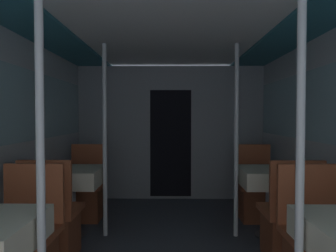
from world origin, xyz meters
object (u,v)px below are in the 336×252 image
(support_pole_left_0, at_px, (41,164))
(dining_table_left_1, at_px, (72,178))
(support_pole_right_1, at_px, (236,140))
(support_pole_left_1, at_px, (105,140))
(chair_right_near_1, at_px, (289,228))
(chair_left_far_1, at_px, (86,196))
(chair_right_far_1, at_px, (256,197))
(dining_table_right_1, at_px, (270,179))
(chair_left_near_1, at_px, (53,228))
(support_pole_right_0, at_px, (300,165))

(support_pole_left_0, bearing_deg, dining_table_left_1, 101.77)
(support_pole_right_1, bearing_deg, support_pole_left_1, 180.00)
(dining_table_left_1, distance_m, chair_right_near_1, 2.25)
(chair_left_far_1, bearing_deg, chair_right_far_1, -180.00)
(support_pole_left_0, relative_size, support_pole_left_1, 1.00)
(support_pole_left_0, xyz_separation_m, dining_table_right_1, (1.78, 1.74, -0.42))
(chair_left_near_1, relative_size, support_pole_right_1, 0.45)
(chair_left_near_1, distance_m, dining_table_right_1, 2.25)
(dining_table_right_1, relative_size, support_pole_right_1, 0.35)
(support_pole_right_0, bearing_deg, dining_table_left_1, 135.72)
(chair_left_near_1, bearing_deg, support_pole_left_0, -72.64)
(chair_right_far_1, bearing_deg, dining_table_right_1, 90.00)
(support_pole_left_0, height_order, support_pole_left_1, same)
(chair_left_far_1, distance_m, chair_right_far_1, 2.15)
(chair_left_near_1, bearing_deg, support_pole_left_1, 57.97)
(support_pole_left_0, distance_m, chair_right_far_1, 3.02)
(dining_table_left_1, height_order, chair_left_near_1, chair_left_near_1)
(dining_table_left_1, relative_size, chair_right_near_1, 0.79)
(dining_table_left_1, distance_m, support_pole_left_1, 0.55)
(dining_table_right_1, bearing_deg, chair_right_far_1, 90.00)
(support_pole_right_0, height_order, support_pole_right_1, same)
(support_pole_left_1, xyz_separation_m, chair_right_near_1, (1.78, -0.58, -0.75))
(support_pole_left_0, height_order, chair_right_far_1, support_pole_left_0)
(chair_left_far_1, height_order, support_pole_right_1, support_pole_right_1)
(support_pole_left_0, bearing_deg, support_pole_right_1, 50.75)
(dining_table_left_1, height_order, support_pole_right_1, support_pole_right_1)
(chair_right_near_1, distance_m, chair_right_far_1, 1.16)
(support_pole_left_0, distance_m, support_pole_right_0, 1.42)
(chair_left_far_1, bearing_deg, support_pole_right_0, 127.56)
(dining_table_left_1, distance_m, support_pole_right_0, 2.52)
(support_pole_right_0, distance_m, support_pole_right_1, 1.74)
(support_pole_right_0, xyz_separation_m, dining_table_right_1, (0.36, 1.74, -0.42))
(support_pole_right_0, relative_size, chair_right_far_1, 2.24)
(support_pole_left_1, bearing_deg, support_pole_right_1, 0.00)
(dining_table_left_1, height_order, support_pole_left_1, support_pole_left_1)
(chair_left_near_1, height_order, support_pole_right_1, support_pole_right_1)
(support_pole_right_0, bearing_deg, chair_left_far_1, 127.56)
(chair_right_near_1, relative_size, chair_right_far_1, 1.00)
(dining_table_left_1, xyz_separation_m, dining_table_right_1, (2.15, 0.00, 0.00))
(chair_left_far_1, relative_size, chair_right_far_1, 1.00)
(dining_table_right_1, bearing_deg, support_pole_left_1, -180.00)
(dining_table_left_1, relative_size, support_pole_right_1, 0.35)
(dining_table_right_1, relative_size, chair_right_near_1, 0.79)
(dining_table_left_1, bearing_deg, support_pole_right_0, -44.28)
(support_pole_left_0, relative_size, support_pole_right_0, 1.00)
(dining_table_right_1, xyz_separation_m, support_pole_right_1, (-0.36, -0.00, 0.42))
(support_pole_left_1, relative_size, support_pole_right_0, 1.00)
(support_pole_left_0, bearing_deg, support_pole_left_1, 90.00)
(support_pole_left_1, bearing_deg, chair_left_near_1, -122.03)
(chair_left_near_1, relative_size, chair_right_near_1, 1.00)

